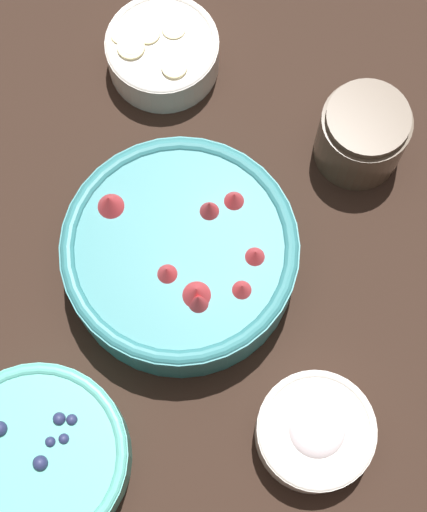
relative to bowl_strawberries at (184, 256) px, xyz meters
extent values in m
plane|color=black|center=(0.05, 0.00, -0.04)|extent=(4.00, 4.00, 0.00)
cylinder|color=teal|center=(0.00, 0.00, -0.01)|extent=(0.25, 0.25, 0.07)
torus|color=teal|center=(0.00, 0.00, 0.02)|extent=(0.25, 0.25, 0.02)
cylinder|color=red|center=(0.00, 0.00, 0.01)|extent=(0.20, 0.20, 0.02)
cone|color=red|center=(-0.07, 0.03, 0.03)|extent=(0.03, 0.03, 0.02)
cone|color=red|center=(0.05, 0.04, 0.04)|extent=(0.03, 0.03, 0.03)
cone|color=red|center=(-0.01, -0.09, 0.04)|extent=(0.05, 0.05, 0.03)
cone|color=red|center=(-0.05, 0.01, 0.04)|extent=(0.03, 0.03, 0.03)
cone|color=red|center=(0.04, 0.03, 0.04)|extent=(0.04, 0.04, 0.03)
cone|color=red|center=(0.02, 0.07, 0.03)|extent=(0.03, 0.03, 0.02)
cone|color=red|center=(0.03, 0.00, 0.03)|extent=(0.04, 0.04, 0.02)
cone|color=red|center=(-0.02, 0.07, 0.03)|extent=(0.03, 0.03, 0.02)
cylinder|color=#56B7A8|center=(0.25, -0.06, -0.02)|extent=(0.19, 0.19, 0.05)
torus|color=#56B7A8|center=(0.25, -0.06, 0.00)|extent=(0.19, 0.19, 0.01)
cylinder|color=navy|center=(0.25, -0.06, -0.01)|extent=(0.15, 0.15, 0.01)
sphere|color=navy|center=(0.22, -0.04, 0.00)|extent=(0.01, 0.01, 0.01)
sphere|color=navy|center=(0.20, -0.04, 0.00)|extent=(0.01, 0.01, 0.01)
sphere|color=navy|center=(0.23, -0.05, 0.00)|extent=(0.01, 0.01, 0.01)
sphere|color=navy|center=(0.21, -0.05, 0.00)|extent=(0.01, 0.01, 0.01)
sphere|color=navy|center=(0.25, -0.05, 0.00)|extent=(0.02, 0.02, 0.02)
sphere|color=navy|center=(0.24, -0.10, 0.00)|extent=(0.02, 0.02, 0.02)
cylinder|color=silver|center=(-0.23, -0.12, -0.02)|extent=(0.13, 0.13, 0.05)
torus|color=silver|center=(-0.23, -0.12, 0.00)|extent=(0.13, 0.13, 0.01)
cylinder|color=beige|center=(-0.23, -0.12, -0.01)|extent=(0.11, 0.11, 0.01)
cylinder|color=beige|center=(-0.22, -0.17, 0.00)|extent=(0.03, 0.03, 0.00)
cylinder|color=beige|center=(-0.21, -0.15, 0.01)|extent=(0.03, 0.03, 0.01)
cylinder|color=beige|center=(-0.23, -0.14, 0.01)|extent=(0.03, 0.03, 0.01)
cylinder|color=beige|center=(-0.25, -0.12, 0.00)|extent=(0.03, 0.03, 0.00)
cylinder|color=beige|center=(-0.20, -0.10, 0.01)|extent=(0.03, 0.03, 0.01)
cylinder|color=beige|center=(-0.21, -0.15, 0.01)|extent=(0.03, 0.03, 0.01)
cylinder|color=silver|center=(0.12, 0.19, -0.02)|extent=(0.12, 0.12, 0.05)
torus|color=silver|center=(0.12, 0.19, 0.00)|extent=(0.12, 0.12, 0.01)
cylinder|color=silver|center=(0.12, 0.19, -0.01)|extent=(0.10, 0.10, 0.01)
ellipsoid|color=silver|center=(0.12, 0.19, 0.00)|extent=(0.06, 0.06, 0.03)
cylinder|color=brown|center=(-0.21, 0.13, -0.01)|extent=(0.10, 0.10, 0.08)
cylinder|color=#472819|center=(-0.21, 0.13, -0.01)|extent=(0.08, 0.08, 0.06)
cylinder|color=brown|center=(-0.21, 0.13, 0.04)|extent=(0.09, 0.09, 0.01)
camera|label=1|loc=(0.24, 0.13, 0.87)|focal=60.00mm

